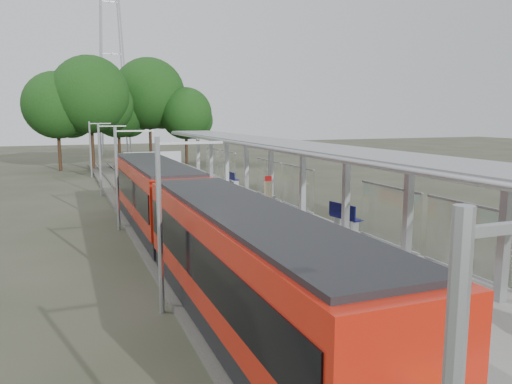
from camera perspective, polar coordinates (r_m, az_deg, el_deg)
trackbed at (r=28.65m, az=-12.00°, el=-3.28°), size 3.00×70.00×0.24m
platform at (r=29.61m, az=-3.40°, el=-1.96°), size 6.00×50.00×1.00m
tactile_strip at (r=28.85m, az=-8.24°, el=-1.29°), size 0.60×50.00×0.02m
end_fence at (r=53.57m, az=-11.70°, el=3.89°), size 6.00×0.10×1.20m
train at (r=19.88m, az=-8.04°, el=-2.81°), size 2.74×27.60×3.62m
canopy at (r=26.16m, az=2.48°, el=4.80°), size 3.27×38.00×3.66m
pylon at (r=82.11m, az=-16.31°, el=17.57°), size 8.00×4.00×38.00m
tree_cluster at (r=60.37m, az=-15.30°, el=10.06°), size 21.21×14.06×12.94m
catenary_masts at (r=27.00m, az=-15.43°, el=1.87°), size 2.08×48.16×5.40m
bench_mid at (r=22.45m, az=10.06°, el=-2.68°), size 0.80×1.75×1.16m
bench_far at (r=36.19m, az=-2.69°, el=1.60°), size 0.44×1.37×0.93m
info_pillar_far at (r=26.19m, az=1.41°, el=-0.46°), size 0.42×0.42×1.87m
litter_bin at (r=26.40m, az=1.78°, el=-1.29°), size 0.51×0.51×0.80m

